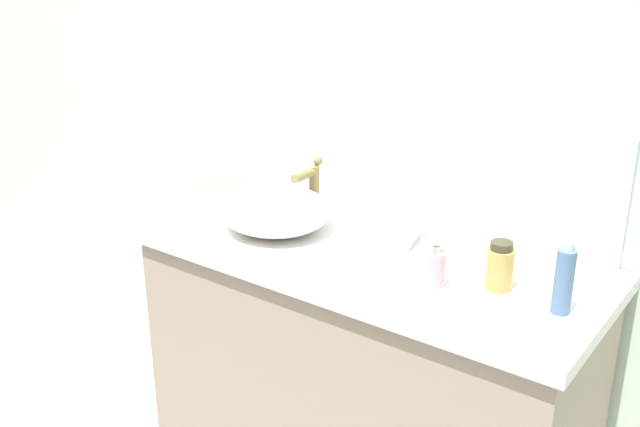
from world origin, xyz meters
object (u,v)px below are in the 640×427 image
(sink_basin, at_px, (276,210))
(lotion_bottle, at_px, (564,280))
(soap_dispenser, at_px, (435,265))
(candle_jar, at_px, (216,205))
(perfume_bottle, at_px, (500,266))
(tissue_box, at_px, (393,216))

(sink_basin, xyz_separation_m, lotion_bottle, (0.85, -0.00, 0.02))
(lotion_bottle, bearing_deg, soap_dispenser, -170.55)
(sink_basin, distance_m, lotion_bottle, 0.85)
(soap_dispenser, bearing_deg, sink_basin, 174.54)
(soap_dispenser, xyz_separation_m, candle_jar, (-0.79, 0.05, -0.03))
(sink_basin, xyz_separation_m, perfume_bottle, (0.68, 0.03, -0.00))
(sink_basin, height_order, perfume_bottle, perfume_bottle)
(sink_basin, xyz_separation_m, tissue_box, (0.32, 0.13, 0.02))
(lotion_bottle, relative_size, perfume_bottle, 1.43)
(sink_basin, bearing_deg, soap_dispenser, -5.46)
(soap_dispenser, relative_size, tissue_box, 0.78)
(soap_dispenser, distance_m, perfume_bottle, 0.16)
(lotion_bottle, distance_m, candle_jar, 1.09)
(lotion_bottle, distance_m, perfume_bottle, 0.17)
(perfume_bottle, distance_m, tissue_box, 0.38)
(lotion_bottle, xyz_separation_m, tissue_box, (-0.53, 0.13, -0.01))
(sink_basin, relative_size, perfume_bottle, 2.62)
(sink_basin, bearing_deg, lotion_bottle, -0.17)
(soap_dispenser, height_order, candle_jar, soap_dispenser)
(soap_dispenser, xyz_separation_m, tissue_box, (-0.23, 0.18, 0.02))
(soap_dispenser, bearing_deg, perfume_bottle, 31.72)
(soap_dispenser, xyz_separation_m, perfume_bottle, (0.13, 0.08, 0.00))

